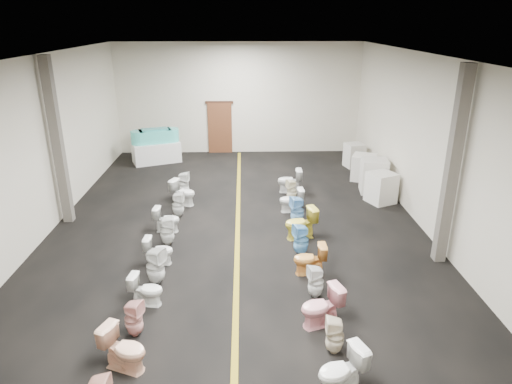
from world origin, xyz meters
TOP-DOWN VIEW (x-y plane):
  - floor at (0.00, 0.00)m, footprint 16.00×16.00m
  - ceiling at (0.00, 0.00)m, footprint 16.00×16.00m
  - wall_back at (0.00, 8.00)m, footprint 10.00×0.00m
  - wall_left at (-5.00, 0.00)m, footprint 0.00×16.00m
  - wall_right at (5.00, 0.00)m, footprint 0.00×16.00m
  - aisle_stripe at (0.00, 0.00)m, footprint 0.12×15.60m
  - back_door at (-0.80, 7.94)m, footprint 1.00×0.10m
  - door_frame at (-0.80, 7.95)m, footprint 1.15×0.08m
  - column_left at (-4.75, 1.00)m, footprint 0.25×0.25m
  - column_right at (4.75, -1.50)m, footprint 0.25×0.25m
  - display_table at (-3.26, 6.59)m, footprint 2.00×1.51m
  - bathtub at (-3.26, 6.59)m, footprint 1.79×1.07m
  - appliance_crate_a at (4.40, 2.12)m, footprint 0.97×0.97m
  - appliance_crate_b at (4.40, 3.01)m, footprint 0.90×0.90m
  - appliance_crate_c at (4.40, 4.25)m, footprint 1.03×1.03m
  - appliance_crate_d at (4.40, 5.76)m, footprint 0.77×0.77m
  - toilet_left_2 at (-1.76, -4.92)m, footprint 0.86×0.68m
  - toilet_left_3 at (-1.80, -4.08)m, footprint 0.40×0.40m
  - toilet_left_4 at (-1.76, -3.13)m, footprint 0.70×0.46m
  - toilet_left_5 at (-1.71, -2.37)m, footprint 0.51×0.51m
  - toilet_left_6 at (-1.79, -1.50)m, footprint 0.67×0.41m
  - toilet_left_7 at (-1.75, -0.56)m, footprint 0.39×0.39m
  - toilet_left_8 at (-1.87, 0.22)m, footprint 0.71×0.45m
  - toilet_left_9 at (-1.71, 1.19)m, footprint 0.37×0.36m
  - toilet_left_10 at (-1.67, 2.09)m, footprint 0.87×0.69m
  - toilet_left_11 at (-1.76, 2.86)m, footprint 0.40×0.40m
  - toilet_right_1 at (1.61, -5.51)m, footprint 0.86×0.68m
  - toilet_right_2 at (1.68, -4.64)m, footprint 0.34×0.33m
  - toilet_right_3 at (1.57, -3.89)m, footprint 0.88×0.67m
  - toilet_right_4 at (1.62, -2.96)m, footprint 0.38×0.38m
  - toilet_right_5 at (1.61, -2.07)m, footprint 0.71×0.41m
  - toilet_right_6 at (1.53, -1.18)m, footprint 0.45×0.45m
  - toilet_right_7 at (1.63, -0.29)m, footprint 0.90×0.65m
  - toilet_right_8 at (1.64, 0.56)m, footprint 0.46×0.45m
  - toilet_right_9 at (1.57, 1.45)m, footprint 0.73×0.45m
  - toilet_right_10 at (1.67, 2.32)m, footprint 0.40×0.39m
  - toilet_right_11 at (1.67, 3.07)m, footprint 0.78×0.45m

SIDE VIEW (x-z plane):
  - floor at x=0.00m, z-range 0.00..0.00m
  - aisle_stripe at x=0.00m, z-range 0.00..0.01m
  - toilet_left_4 at x=-1.76m, z-range 0.00..0.66m
  - toilet_left_6 at x=-1.79m, z-range 0.00..0.66m
  - toilet_right_2 at x=1.68m, z-range 0.00..0.68m
  - toilet_left_8 at x=-1.87m, z-range 0.00..0.69m
  - toilet_right_10 at x=1.67m, z-range 0.00..0.69m
  - toilet_right_4 at x=1.62m, z-range 0.00..0.70m
  - toilet_left_3 at x=-1.80m, z-range 0.00..0.71m
  - toilet_right_9 at x=1.57m, z-range 0.00..0.72m
  - toilet_right_5 at x=1.61m, z-range 0.00..0.72m
  - toilet_left_9 at x=-1.71m, z-range 0.00..0.74m
  - toilet_left_7 at x=-1.75m, z-range 0.00..0.76m
  - toilet_left_2 at x=-1.76m, z-range 0.00..0.77m
  - toilet_right_1 at x=1.61m, z-range 0.00..0.77m
  - toilet_left_11 at x=-1.76m, z-range 0.00..0.78m
  - toilet_left_10 at x=-1.67m, z-range 0.00..0.78m
  - toilet_right_11 at x=1.67m, z-range 0.00..0.79m
  - toilet_right_3 at x=1.57m, z-range 0.00..0.79m
  - toilet_right_6 at x=1.53m, z-range 0.00..0.79m
  - display_table at x=-3.26m, z-range 0.00..0.80m
  - toilet_right_8 at x=1.64m, z-range 0.00..0.82m
  - toilet_right_7 at x=1.63m, z-range 0.00..0.83m
  - toilet_left_5 at x=-1.71m, z-range 0.00..0.85m
  - appliance_crate_c at x=4.40m, z-range 0.00..0.89m
  - appliance_crate_d at x=4.40m, z-range 0.00..0.91m
  - appliance_crate_a at x=4.40m, z-range 0.00..0.94m
  - appliance_crate_b at x=4.40m, z-range 0.00..1.11m
  - back_door at x=-0.80m, z-range 0.00..2.10m
  - bathtub at x=-3.26m, z-range 0.79..1.34m
  - door_frame at x=-0.80m, z-range 2.07..2.17m
  - wall_back at x=0.00m, z-range -2.75..7.25m
  - wall_left at x=-5.00m, z-range -5.75..10.25m
  - wall_right at x=5.00m, z-range -5.75..10.25m
  - column_left at x=-4.75m, z-range 0.00..4.50m
  - column_right at x=4.75m, z-range 0.00..4.50m
  - ceiling at x=0.00m, z-range 4.50..4.50m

